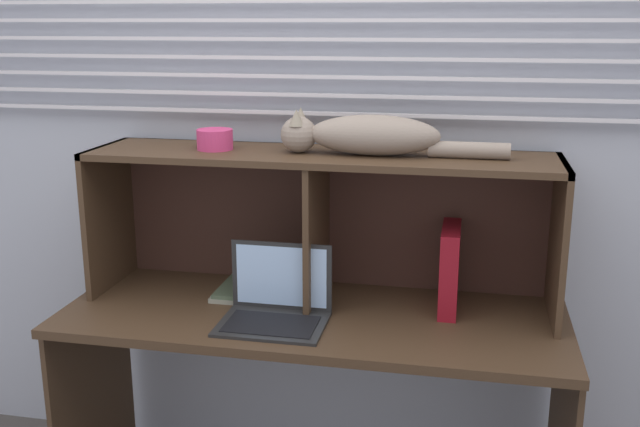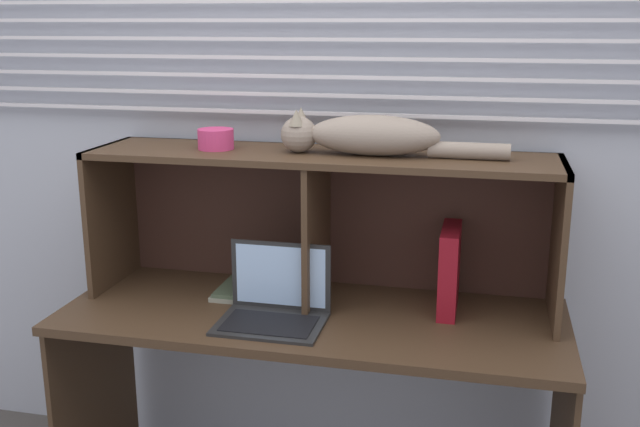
# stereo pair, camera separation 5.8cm
# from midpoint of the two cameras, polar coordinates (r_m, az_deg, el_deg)

# --- Properties ---
(back_panel_with_blinds) EXTENTS (4.40, 0.08, 2.50)m
(back_panel_with_blinds) POSITION_cam_midpoint_polar(r_m,az_deg,el_deg) (2.63, 0.38, 6.00)
(back_panel_with_blinds) COLOR #B3B8C4
(back_panel_with_blinds) RESTS_ON ground
(desk) EXTENTS (1.64, 0.63, 0.73)m
(desk) POSITION_cam_midpoint_polar(r_m,az_deg,el_deg) (2.49, -1.26, -10.43)
(desk) COLOR #45301E
(desk) RESTS_ON ground
(hutch_shelf_unit) EXTENTS (1.55, 0.36, 0.51)m
(hutch_shelf_unit) POSITION_cam_midpoint_polar(r_m,az_deg,el_deg) (2.47, -0.52, 1.36)
(hutch_shelf_unit) COLOR #45301E
(hutch_shelf_unit) RESTS_ON desk
(cat) EXTENTS (0.73, 0.15, 0.14)m
(cat) POSITION_cam_midpoint_polar(r_m,az_deg,el_deg) (2.37, 2.91, 6.04)
(cat) COLOR gray
(cat) RESTS_ON hutch_shelf_unit
(laptop) EXTENTS (0.33, 0.25, 0.24)m
(laptop) POSITION_cam_midpoint_polar(r_m,az_deg,el_deg) (2.36, -4.16, -7.15)
(laptop) COLOR #262626
(laptop) RESTS_ON desk
(binder_upright) EXTENTS (0.06, 0.24, 0.28)m
(binder_upright) POSITION_cam_midpoint_polar(r_m,az_deg,el_deg) (2.45, 9.32, -4.21)
(binder_upright) COLOR maroon
(binder_upright) RESTS_ON desk
(book_stack) EXTENTS (0.17, 0.24, 0.03)m
(book_stack) POSITION_cam_midpoint_polar(r_m,az_deg,el_deg) (2.61, -6.61, -5.83)
(book_stack) COLOR gray
(book_stack) RESTS_ON desk
(small_basket) EXTENTS (0.12, 0.12, 0.07)m
(small_basket) POSITION_cam_midpoint_polar(r_m,az_deg,el_deg) (2.50, -8.79, 5.68)
(small_basket) COLOR #D23A70
(small_basket) RESTS_ON hutch_shelf_unit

